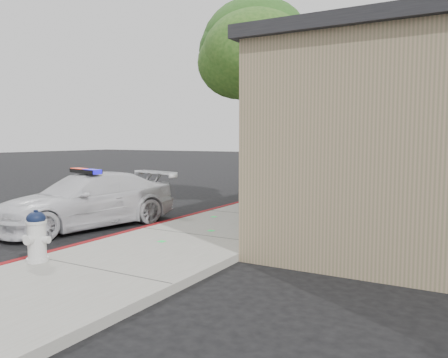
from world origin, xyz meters
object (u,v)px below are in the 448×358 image
street_tree_near (256,60)px  police_car (86,200)px  street_tree_mid (257,50)px  fire_hydrant (36,236)px  street_tree_far (337,106)px

street_tree_near → police_car: bearing=-122.5°
police_car → street_tree_near: 6.38m
police_car → street_tree_near: street_tree_near is taller
street_tree_near → street_tree_mid: street_tree_mid is taller
fire_hydrant → police_car: bearing=111.6°
fire_hydrant → street_tree_mid: 9.21m
street_tree_near → street_tree_far: bearing=89.8°
fire_hydrant → street_tree_mid: street_tree_mid is taller
street_tree_mid → fire_hydrant: bearing=-91.8°
fire_hydrant → street_tree_mid: size_ratio=0.14×
fire_hydrant → street_tree_far: (0.59, 15.97, 3.15)m
street_tree_mid → street_tree_far: 8.01m
police_car → street_tree_far: (2.74, 12.82, 3.05)m
street_tree_mid → street_tree_near: bearing=-65.5°
street_tree_near → street_tree_far: 8.60m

